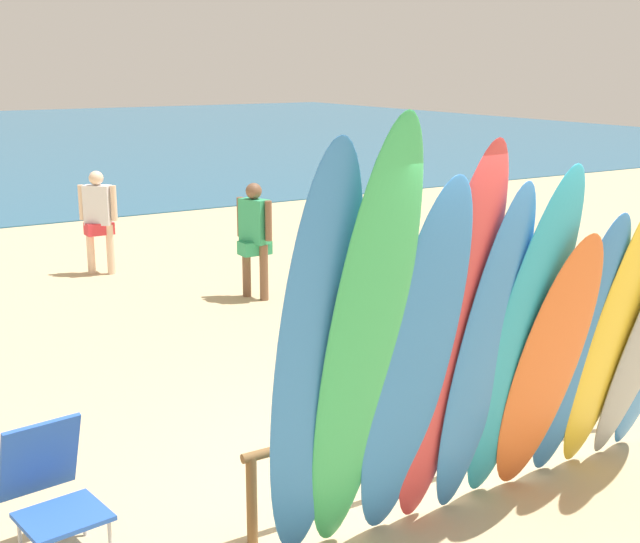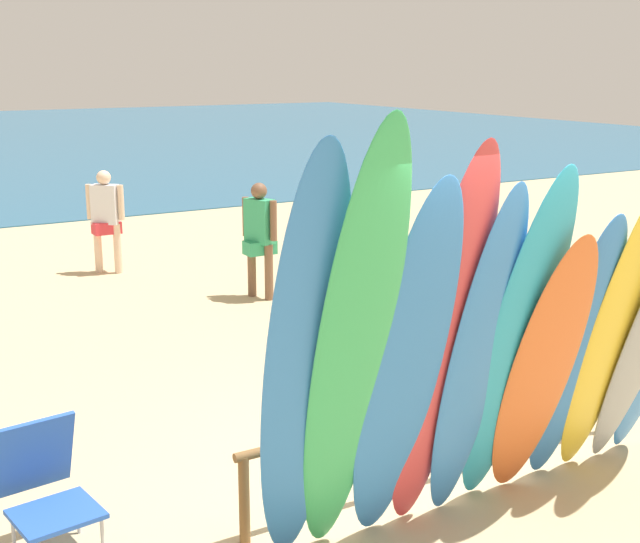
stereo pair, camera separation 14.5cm
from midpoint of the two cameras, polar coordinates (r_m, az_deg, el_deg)
The scene contains 14 objects.
ground at distance 19.12m, azimuth -19.49°, elevation 3.90°, with size 60.00×60.00×0.00m, color tan.
surfboard_rack at distance 6.41m, azimuth 8.50°, elevation -9.31°, with size 3.49×0.07×0.63m.
surfboard_blue_0 at distance 4.87m, azimuth -1.24°, elevation -6.39°, with size 0.49×0.06×2.73m, color #337AD1.
surfboard_green_1 at distance 4.90m, azimuth 1.99°, elevation -5.45°, with size 0.49×0.08×2.89m, color #38B266.
surfboard_blue_2 at distance 5.21m, azimuth 5.40°, elevation -6.42°, with size 0.57×0.06×2.50m, color #337AD1.
surfboard_red_3 at distance 5.37m, azimuth 7.80°, elevation -4.87°, with size 0.54×0.06×2.67m, color #D13D42.
surfboard_blue_4 at distance 5.59m, azimuth 9.98°, elevation -5.64°, with size 0.47×0.06×2.40m, color #337AD1.
surfboard_teal_5 at distance 5.78m, azimuth 12.48°, elevation -4.63°, with size 0.52×0.07×2.52m, color #289EC6.
surfboard_orange_6 at distance 6.00m, azimuth 14.08°, elevation -6.24°, with size 0.54×0.06×2.09m, color orange.
surfboard_blue_7 at distance 6.31m, azimuth 16.11°, elevation -5.03°, with size 0.49×0.08×2.13m, color #337AD1.
surfboard_yellow_8 at distance 6.44m, azimuth 18.58°, elevation -3.31°, with size 0.52×0.06×2.48m, color yellow.
beachgoer_strolling at distance 11.09m, azimuth -4.72°, elevation 2.58°, with size 0.39×0.54×1.51m.
beachgoer_near_rack at distance 12.78m, azimuth -14.74°, elevation 3.63°, with size 0.46×0.39×1.50m.
beach_chair_striped at distance 5.80m, azimuth -18.07°, elevation -13.32°, with size 0.58×0.70×0.84m.
Camera 1 is at (-3.90, -4.45, 3.00)m, focal length 48.45 mm.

